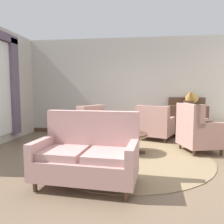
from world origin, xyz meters
The scene contains 13 objects.
ground centered at (0.00, 0.00, 0.00)m, with size 9.08×9.08×0.00m, color brown.
wall_back centered at (0.00, 2.77, 1.47)m, with size 6.64×0.08×2.94m, color #BCB7AD.
baseboard_back centered at (0.00, 2.71, 0.06)m, with size 6.48×0.03×0.12m, color #4C3323.
area_rug centered at (0.00, 0.30, 0.01)m, with size 3.39×3.39×0.01m, color #847051.
coffee_table centered at (0.04, 0.57, 0.36)m, with size 0.81×0.81×0.44m.
porcelain_vase centered at (0.02, 0.61, 0.58)m, with size 0.19×0.19×0.31m.
settee centered at (-0.46, -1.08, 0.42)m, with size 1.48×0.89×1.04m.
armchair_near_window centered at (-1.10, 1.36, 0.42)m, with size 1.09×1.07×0.98m.
armchair_near_sideboard centered at (1.52, 0.84, 0.46)m, with size 0.97×0.96×1.07m.
armchair_beside_settee centered at (0.68, 1.95, 0.41)m, with size 1.11×1.10×0.95m.
side_table centered at (1.66, 1.22, 0.41)m, with size 0.56×0.56×0.67m.
sideboard centered at (1.64, 2.47, 0.52)m, with size 1.06×0.44×1.15m.
gramophone centered at (1.69, 2.38, 1.19)m, with size 0.53×0.59×0.56m.
Camera 1 is at (0.29, -4.10, 1.35)m, focal length 35.38 mm.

